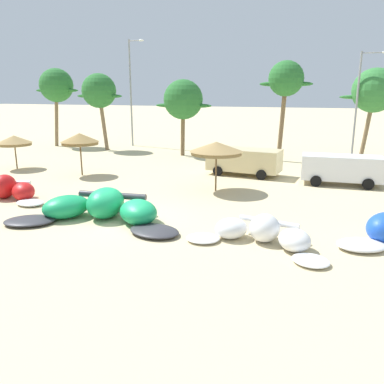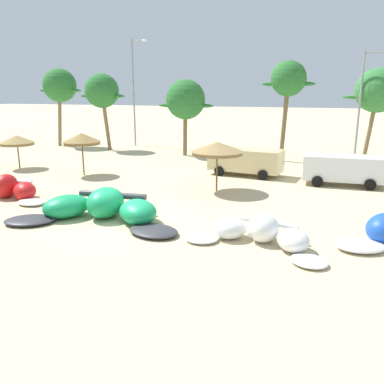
{
  "view_description": "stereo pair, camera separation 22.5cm",
  "coord_description": "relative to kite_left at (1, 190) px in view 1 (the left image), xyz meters",
  "views": [
    {
      "loc": [
        8.39,
        -15.61,
        5.76
      ],
      "look_at": [
        2.43,
        2.0,
        1.0
      ],
      "focal_mm": 37.11,
      "sensor_mm": 36.0,
      "label": 1
    },
    {
      "loc": [
        8.61,
        -15.54,
        5.76
      ],
      "look_at": [
        2.43,
        2.0,
        1.0
      ],
      "focal_mm": 37.11,
      "sensor_mm": 36.0,
      "label": 2
    }
  ],
  "objects": [
    {
      "name": "beach_umbrella_middle",
      "position": [
        0.48,
        6.9,
        2.05
      ],
      "size": [
        2.6,
        2.6,
        2.95
      ],
      "color": "brown",
      "rests_on": "ground"
    },
    {
      "name": "palm_left_of_gap",
      "position": [
        4.21,
        17.48,
        4.45
      ],
      "size": [
        5.26,
        3.51,
        6.76
      ],
      "color": "brown",
      "rests_on": "ground"
    },
    {
      "name": "lamppost_west",
      "position": [
        -3.16,
        22.04,
        5.46
      ],
      "size": [
        1.74,
        0.24,
        10.83
      ],
      "color": "gray",
      "rests_on": "ground"
    },
    {
      "name": "kite_left_of_center",
      "position": [
        7.08,
        -1.4,
        0.04
      ],
      "size": [
        8.43,
        4.31,
        1.41
      ],
      "color": "#333338",
      "rests_on": "ground"
    },
    {
      "name": "beach_umbrella_near_palms",
      "position": [
        10.55,
        5.58,
        2.04
      ],
      "size": [
        3.09,
        3.09,
        2.91
      ],
      "color": "brown",
      "rests_on": "ground"
    },
    {
      "name": "beach_umbrella_near_van",
      "position": [
        -5.58,
        7.36,
        1.65
      ],
      "size": [
        2.56,
        2.56,
        2.53
      ],
      "color": "brown",
      "rests_on": "ground"
    },
    {
      "name": "palm_center_left",
      "position": [
        13.09,
        17.29,
        6.08
      ],
      "size": [
        4.25,
        2.83,
        8.13
      ],
      "color": "brown",
      "rests_on": "ground"
    },
    {
      "name": "kite_center",
      "position": [
        14.47,
        -1.96,
        -0.07
      ],
      "size": [
        5.75,
        3.24,
        1.11
      ],
      "color": "white",
      "rests_on": "ground"
    },
    {
      "name": "palm_center_right",
      "position": [
        20.16,
        21.95,
        5.24
      ],
      "size": [
        5.69,
        3.8,
        7.69
      ],
      "color": "#7F6647",
      "rests_on": "ground"
    },
    {
      "name": "parked_van",
      "position": [
        17.48,
        9.69,
        0.59
      ],
      "size": [
        4.91,
        2.37,
        1.84
      ],
      "color": "white",
      "rests_on": "ground"
    },
    {
      "name": "kite_left",
      "position": [
        0.0,
        0.0,
        0.0
      ],
      "size": [
        5.95,
        3.37,
        1.31
      ],
      "color": "white",
      "rests_on": "ground"
    },
    {
      "name": "parked_car_second",
      "position": [
        11.1,
        10.64,
        0.59
      ],
      "size": [
        5.18,
        2.71,
        1.84
      ],
      "color": "beige",
      "rests_on": "ground"
    },
    {
      "name": "palm_leftmost",
      "position": [
        -10.29,
        19.1,
        5.73
      ],
      "size": [
        5.15,
        3.43,
        8.02
      ],
      "color": "#7F6647",
      "rests_on": "ground"
    },
    {
      "name": "lamppost_west_center",
      "position": [
        18.93,
        20.64,
        4.54
      ],
      "size": [
        2.16,
        0.24,
        8.92
      ],
      "color": "gray",
      "rests_on": "ground"
    },
    {
      "name": "palm_left",
      "position": [
        -4.71,
        18.18,
        5.19
      ],
      "size": [
        4.96,
        3.31,
        7.41
      ],
      "color": "#7F6647",
      "rests_on": "ground"
    },
    {
      "name": "ground_plane",
      "position": [
        8.14,
        -0.85,
        -0.5
      ],
      "size": [
        260.0,
        260.0,
        0.0
      ],
      "primitive_type": "plane",
      "color": "beige"
    }
  ]
}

